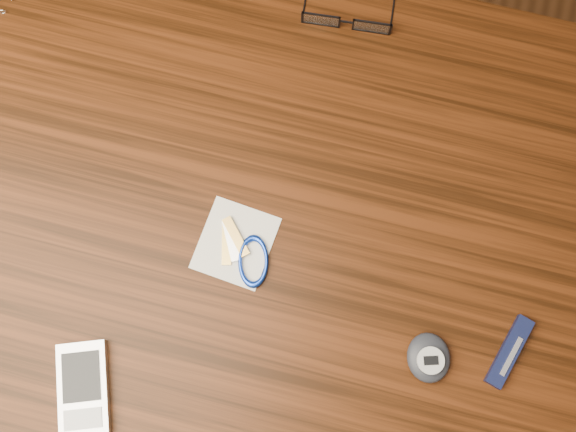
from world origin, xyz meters
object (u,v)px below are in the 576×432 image
(desk, at_px, (247,236))
(pda_phone, at_px, (83,388))
(notepad_keys, at_px, (245,252))
(pedometer, at_px, (429,358))
(pocket_knife, at_px, (509,352))
(eyeglasses, at_px, (347,19))

(desk, xyz_separation_m, pda_phone, (-0.12, -0.23, 0.11))
(pda_phone, height_order, notepad_keys, pda_phone)
(pedometer, height_order, pocket_knife, pedometer)
(pda_phone, bearing_deg, pedometer, 19.34)
(notepad_keys, bearing_deg, pocket_knife, -6.39)
(eyeglasses, bearing_deg, pedometer, -64.24)
(notepad_keys, xyz_separation_m, pocket_knife, (0.32, -0.04, 0.00))
(pedometer, bearing_deg, desk, 156.89)
(desk, relative_size, pda_phone, 8.79)
(pda_phone, xyz_separation_m, pocket_knife, (0.45, 0.16, -0.00))
(pocket_knife, bearing_deg, eyeglasses, 127.64)
(eyeglasses, distance_m, notepad_keys, 0.32)
(desk, bearing_deg, pda_phone, -117.23)
(eyeglasses, distance_m, pedometer, 0.42)
(desk, height_order, pedometer, pedometer)
(pedometer, xyz_separation_m, notepad_keys, (-0.23, 0.07, -0.01))
(pda_phone, xyz_separation_m, pedometer, (0.36, 0.13, 0.00))
(pedometer, distance_m, pocket_knife, 0.09)
(desk, xyz_separation_m, pedometer, (0.24, -0.10, 0.11))
(desk, distance_m, pocket_knife, 0.36)
(pda_phone, relative_size, pedometer, 1.69)
(desk, xyz_separation_m, eyeglasses, (0.06, 0.28, 0.11))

